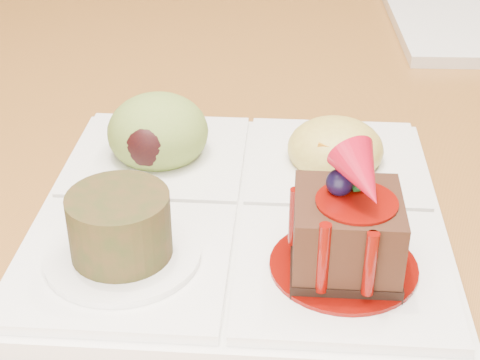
# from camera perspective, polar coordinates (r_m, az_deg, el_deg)

# --- Properties ---
(dining_table) EXTENTS (1.00, 1.80, 0.75)m
(dining_table) POSITION_cam_1_polar(r_m,az_deg,el_deg) (0.98, 11.53, 10.39)
(dining_table) COLOR #925A25
(dining_table) RESTS_ON ground
(sampler_plate) EXTENTS (0.28, 0.28, 0.10)m
(sampler_plate) POSITION_cam_1_polar(r_m,az_deg,el_deg) (0.47, -0.20, -1.33)
(sampler_plate) COLOR white
(sampler_plate) RESTS_ON dining_table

